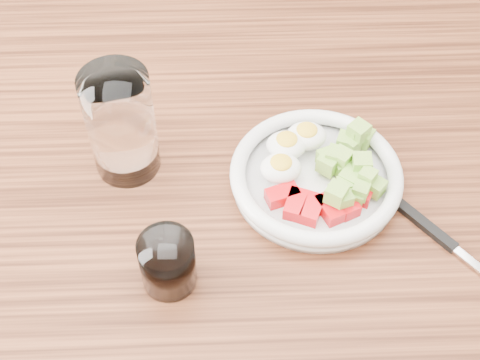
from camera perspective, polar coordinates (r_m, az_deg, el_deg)
name	(u,v)px	position (r m, az deg, el deg)	size (l,w,h in m)	color
dining_table	(247,241)	(0.98, 0.61, -5.19)	(1.50, 0.90, 0.77)	brown
bowl	(317,174)	(0.90, 6.55, 0.54)	(0.23, 0.23, 0.06)	white
fork	(441,238)	(0.89, 16.81, -4.76)	(0.14, 0.17, 0.01)	black
water_glass	(121,124)	(0.89, -10.11, 4.71)	(0.09, 0.09, 0.16)	white
coffee_glass	(168,263)	(0.80, -6.19, -7.03)	(0.07, 0.07, 0.08)	white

